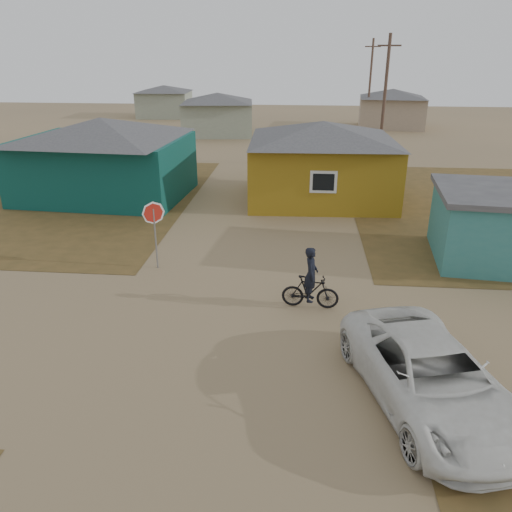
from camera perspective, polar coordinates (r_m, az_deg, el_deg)
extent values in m
plane|color=#8C7350|center=(13.14, -2.15, -10.27)|extent=(120.00, 120.00, 0.00)
cube|color=brown|center=(29.38, -26.96, 6.12)|extent=(20.00, 18.00, 0.00)
cube|color=#0B3E39|center=(26.99, -16.87, 9.62)|extent=(8.40, 6.54, 3.00)
pyramid|color=#3F3F42|center=(26.64, -17.37, 13.81)|extent=(8.93, 7.08, 1.00)
cube|color=olive|center=(25.58, 7.47, 9.72)|extent=(7.21, 6.24, 3.00)
pyramid|color=#3F3F42|center=(25.22, 7.69, 14.04)|extent=(7.72, 6.76, 0.90)
cube|color=silver|center=(22.60, 7.71, 8.39)|extent=(1.20, 0.06, 1.00)
cube|color=black|center=(22.57, 7.72, 8.37)|extent=(0.95, 0.04, 0.75)
cube|color=gray|center=(45.91, -4.37, 15.39)|extent=(6.49, 5.60, 2.80)
pyramid|color=#3F3F42|center=(45.72, -4.44, 17.63)|extent=(7.04, 6.15, 0.80)
cube|color=gray|center=(51.96, 15.18, 15.55)|extent=(6.41, 5.50, 2.80)
pyramid|color=#3F3F42|center=(51.79, 15.39, 17.52)|extent=(6.95, 6.05, 0.80)
cube|color=gray|center=(59.28, -10.39, 16.68)|extent=(5.75, 5.28, 2.70)
pyramid|color=#3F3F42|center=(59.14, -10.51, 18.32)|extent=(6.28, 5.81, 0.70)
cylinder|color=brown|center=(33.46, 14.42, 16.59)|extent=(0.20, 0.20, 8.00)
cube|color=brown|center=(33.31, 15.01, 22.22)|extent=(1.40, 0.10, 0.10)
cylinder|color=brown|center=(49.40, 12.87, 18.47)|extent=(0.20, 0.20, 8.00)
cube|color=brown|center=(49.30, 13.23, 22.28)|extent=(1.40, 0.10, 0.10)
cylinder|color=gray|center=(17.50, -11.41, 1.94)|extent=(0.06, 0.06, 2.17)
imported|color=black|center=(14.81, 6.22, -4.08)|extent=(1.71, 0.59, 1.01)
imported|color=black|center=(14.57, 6.31, -2.09)|extent=(0.44, 0.63, 1.66)
imported|color=silver|center=(11.46, 19.34, -12.81)|extent=(3.75, 5.73, 1.46)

